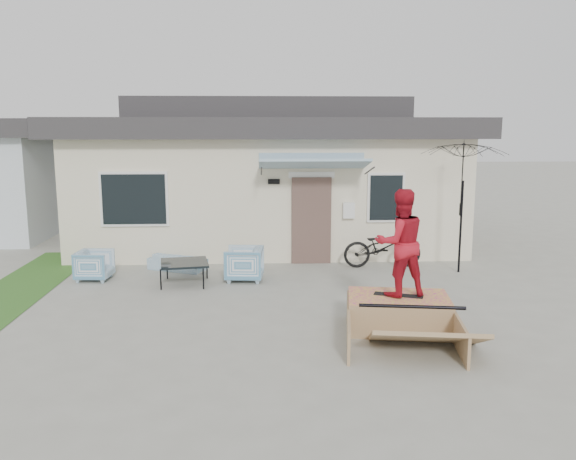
{
  "coord_description": "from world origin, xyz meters",
  "views": [
    {
      "loc": [
        -0.27,
        -9.44,
        3.3
      ],
      "look_at": [
        0.3,
        1.8,
        1.3
      ],
      "focal_mm": 36.6,
      "sensor_mm": 36.0,
      "label": 1
    }
  ],
  "objects_px": {
    "coffee_table": "(185,273)",
    "bicycle": "(382,243)",
    "skateboard": "(398,295)",
    "patio_umbrella": "(462,196)",
    "armchair_left": "(94,264)",
    "armchair_right": "(244,262)",
    "skate_ramp": "(398,313)",
    "loveseat": "(177,259)",
    "skater": "(400,241)"
  },
  "relations": [
    {
      "from": "coffee_table",
      "to": "bicycle",
      "type": "xyz_separation_m",
      "value": [
        4.49,
        1.29,
        0.35
      ]
    },
    {
      "from": "armchair_right",
      "to": "bicycle",
      "type": "relative_size",
      "value": 0.44
    },
    {
      "from": "patio_umbrella",
      "to": "armchair_right",
      "type": "bearing_deg",
      "value": -174.53
    },
    {
      "from": "armchair_right",
      "to": "skateboard",
      "type": "xyz_separation_m",
      "value": [
        2.61,
        -3.18,
        0.17
      ]
    },
    {
      "from": "coffee_table",
      "to": "patio_umbrella",
      "type": "height_order",
      "value": "patio_umbrella"
    },
    {
      "from": "coffee_table",
      "to": "skateboard",
      "type": "xyz_separation_m",
      "value": [
        3.86,
        -2.94,
        0.33
      ]
    },
    {
      "from": "armchair_left",
      "to": "armchair_right",
      "type": "bearing_deg",
      "value": -89.16
    },
    {
      "from": "loveseat",
      "to": "skater",
      "type": "relative_size",
      "value": 0.77
    },
    {
      "from": "loveseat",
      "to": "skate_ramp",
      "type": "distance_m",
      "value": 5.95
    },
    {
      "from": "skate_ramp",
      "to": "skateboard",
      "type": "height_order",
      "value": "skateboard"
    },
    {
      "from": "armchair_right",
      "to": "bicycle",
      "type": "distance_m",
      "value": 3.41
    },
    {
      "from": "armchair_right",
      "to": "skateboard",
      "type": "relative_size",
      "value": 1.01
    },
    {
      "from": "loveseat",
      "to": "coffee_table",
      "type": "distance_m",
      "value": 1.29
    },
    {
      "from": "armchair_right",
      "to": "skater",
      "type": "bearing_deg",
      "value": 44.8
    },
    {
      "from": "skater",
      "to": "bicycle",
      "type": "bearing_deg",
      "value": -108.48
    },
    {
      "from": "patio_umbrella",
      "to": "skateboard",
      "type": "distance_m",
      "value": 4.46
    },
    {
      "from": "loveseat",
      "to": "bicycle",
      "type": "relative_size",
      "value": 0.73
    },
    {
      "from": "armchair_right",
      "to": "bicycle",
      "type": "bearing_deg",
      "value": 113.37
    },
    {
      "from": "coffee_table",
      "to": "skateboard",
      "type": "relative_size",
      "value": 1.21
    },
    {
      "from": "bicycle",
      "to": "skate_ramp",
      "type": "height_order",
      "value": "bicycle"
    },
    {
      "from": "armchair_left",
      "to": "skater",
      "type": "xyz_separation_m",
      "value": [
        5.85,
        -3.38,
        1.11
      ]
    },
    {
      "from": "armchair_left",
      "to": "bicycle",
      "type": "xyz_separation_m",
      "value": [
        6.48,
        0.85,
        0.23
      ]
    },
    {
      "from": "skateboard",
      "to": "patio_umbrella",
      "type": "bearing_deg",
      "value": 77.87
    },
    {
      "from": "patio_umbrella",
      "to": "skate_ramp",
      "type": "relative_size",
      "value": 1.01
    },
    {
      "from": "bicycle",
      "to": "patio_umbrella",
      "type": "relative_size",
      "value": 0.84
    },
    {
      "from": "skate_ramp",
      "to": "skateboard",
      "type": "distance_m",
      "value": 0.3
    },
    {
      "from": "bicycle",
      "to": "armchair_left",
      "type": "bearing_deg",
      "value": 95.75
    },
    {
      "from": "loveseat",
      "to": "patio_umbrella",
      "type": "relative_size",
      "value": 0.61
    },
    {
      "from": "loveseat",
      "to": "patio_umbrella",
      "type": "xyz_separation_m",
      "value": [
        6.46,
        -0.54,
        1.49
      ]
    },
    {
      "from": "patio_umbrella",
      "to": "skate_ramp",
      "type": "xyz_separation_m",
      "value": [
        -2.29,
        -3.7,
        -1.48
      ]
    },
    {
      "from": "coffee_table",
      "to": "patio_umbrella",
      "type": "bearing_deg",
      "value": 6.56
    },
    {
      "from": "skate_ramp",
      "to": "coffee_table",
      "type": "bearing_deg",
      "value": 150.58
    },
    {
      "from": "patio_umbrella",
      "to": "loveseat",
      "type": "bearing_deg",
      "value": 175.22
    },
    {
      "from": "skate_ramp",
      "to": "skater",
      "type": "xyz_separation_m",
      "value": [
        0.01,
        0.05,
        1.2
      ]
    },
    {
      "from": "armchair_right",
      "to": "patio_umbrella",
      "type": "distance_m",
      "value": 5.09
    },
    {
      "from": "loveseat",
      "to": "armchair_left",
      "type": "bearing_deg",
      "value": 50.64
    },
    {
      "from": "armchair_right",
      "to": "skateboard",
      "type": "height_order",
      "value": "armchair_right"
    },
    {
      "from": "armchair_right",
      "to": "coffee_table",
      "type": "bearing_deg",
      "value": -73.81
    },
    {
      "from": "armchair_left",
      "to": "bicycle",
      "type": "height_order",
      "value": "bicycle"
    },
    {
      "from": "coffee_table",
      "to": "bicycle",
      "type": "height_order",
      "value": "bicycle"
    },
    {
      "from": "armchair_left",
      "to": "patio_umbrella",
      "type": "distance_m",
      "value": 8.25
    },
    {
      "from": "coffee_table",
      "to": "patio_umbrella",
      "type": "relative_size",
      "value": 0.44
    },
    {
      "from": "patio_umbrella",
      "to": "skateboard",
      "type": "bearing_deg",
      "value": -122.0
    },
    {
      "from": "skater",
      "to": "skateboard",
      "type": "bearing_deg",
      "value": 79.98
    },
    {
      "from": "loveseat",
      "to": "armchair_left",
      "type": "xyz_separation_m",
      "value": [
        -1.67,
        -0.81,
        0.1
      ]
    },
    {
      "from": "armchair_left",
      "to": "coffee_table",
      "type": "distance_m",
      "value": 2.04
    },
    {
      "from": "armchair_left",
      "to": "skate_ramp",
      "type": "distance_m",
      "value": 6.78
    },
    {
      "from": "loveseat",
      "to": "skateboard",
      "type": "height_order",
      "value": "skateboard"
    },
    {
      "from": "armchair_left",
      "to": "skateboard",
      "type": "distance_m",
      "value": 6.76
    },
    {
      "from": "skateboard",
      "to": "bicycle",
      "type": "bearing_deg",
      "value": 101.4
    }
  ]
}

